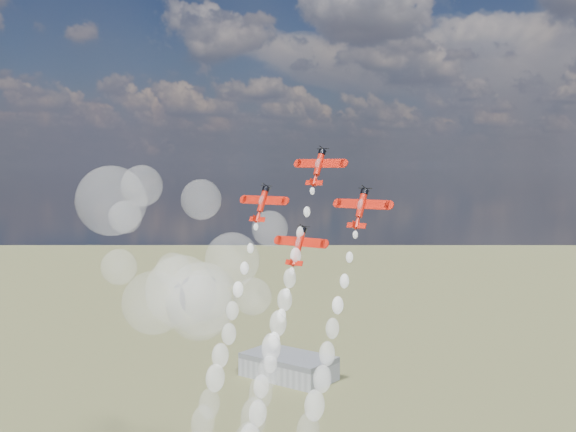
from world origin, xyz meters
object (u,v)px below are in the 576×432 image
(hangar, at_px, (289,366))
(plane_lead, at_px, (319,166))
(plane_left, at_px, (262,203))
(plane_slot, at_px, (299,245))
(plane_right, at_px, (361,207))

(hangar, relative_size, plane_lead, 3.88)
(plane_left, height_order, plane_slot, plane_left)
(hangar, distance_m, plane_lead, 240.57)
(plane_slot, bearing_deg, plane_right, 15.65)
(plane_right, bearing_deg, plane_slot, -164.35)
(hangar, bearing_deg, plane_left, -54.84)
(hangar, xyz_separation_m, plane_right, (147.09, -169.90, 103.05))
(hangar, height_order, plane_left, plane_left)
(plane_lead, bearing_deg, plane_left, -164.35)
(hangar, relative_size, plane_slot, 3.88)
(hangar, relative_size, plane_left, 3.88)
(plane_right, bearing_deg, plane_left, 180.00)
(hangar, xyz_separation_m, plane_slot, (133.39, -173.73, 94.26))
(plane_lead, xyz_separation_m, plane_left, (-13.70, -3.84, -8.79))
(plane_lead, relative_size, plane_left, 1.00)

